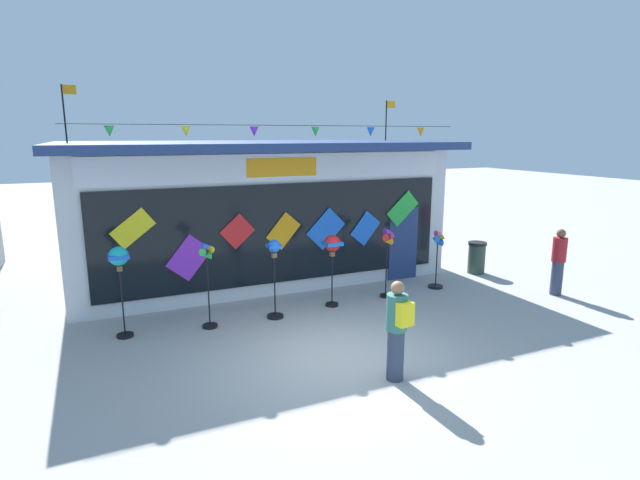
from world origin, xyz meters
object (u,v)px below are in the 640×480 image
person_mid_plaza (397,329)px  wind_spinner_center_left (274,263)px  kite_shop_building (250,206)px  wind_spinner_center_right (332,248)px  person_near_camera (558,262)px  wind_spinner_far_left (119,264)px  trash_bin (477,257)px  wind_spinner_right (388,247)px  wind_spinner_left (208,274)px  wind_spinner_far_right (438,251)px

person_mid_plaza → wind_spinner_center_left: bearing=-83.1°
kite_shop_building → person_mid_plaza: 7.80m
wind_spinner_center_right → person_near_camera: wind_spinner_center_right is taller
wind_spinner_far_left → trash_bin: bearing=4.8°
wind_spinner_center_right → trash_bin: 5.21m
person_near_camera → trash_bin: bearing=3.2°
wind_spinner_center_right → wind_spinner_right: 1.50m
kite_shop_building → wind_spinner_right: (2.25, -4.03, -0.62)m
person_mid_plaza → kite_shop_building: bearing=-95.8°
kite_shop_building → trash_bin: (5.81, -3.20, -1.43)m
wind_spinner_far_left → wind_spinner_center_right: size_ratio=1.08×
wind_spinner_left → trash_bin: wind_spinner_left is taller
kite_shop_building → person_mid_plaza: bearing=-89.0°
wind_spinner_center_right → kite_shop_building: bearing=100.5°
person_near_camera → wind_spinner_far_left: bearing=73.8°
wind_spinner_center_left → wind_spinner_center_right: wind_spinner_center_left is taller
wind_spinner_far_left → wind_spinner_center_left: wind_spinner_far_left is taller
wind_spinner_right → person_mid_plaza: size_ratio=1.04×
kite_shop_building → wind_spinner_center_right: (0.75, -4.04, -0.51)m
wind_spinner_center_left → person_near_camera: 7.12m
person_near_camera → person_mid_plaza: (-6.12, -2.14, 0.03)m
wind_spinner_center_left → wind_spinner_far_right: bearing=3.9°
wind_spinner_far_right → person_near_camera: size_ratio=0.92×
person_near_camera → wind_spinner_left: bearing=73.6°
wind_spinner_far_right → person_near_camera: person_near_camera is taller
kite_shop_building → person_near_camera: kite_shop_building is taller
person_mid_plaza → wind_spinner_center_right: bearing=-106.3°
wind_spinner_right → person_mid_plaza: 4.28m
wind_spinner_right → trash_bin: size_ratio=1.92×
wind_spinner_center_right → wind_spinner_far_right: bearing=2.3°
wind_spinner_center_left → trash_bin: bearing=9.0°
wind_spinner_far_left → wind_spinner_center_left: bearing=-4.1°
wind_spinner_center_left → trash_bin: wind_spinner_center_left is taller
wind_spinner_center_right → person_near_camera: 5.74m
wind_spinner_right → person_near_camera: 4.32m
wind_spinner_far_right → trash_bin: (1.96, 0.72, -0.53)m
person_mid_plaza → trash_bin: (5.68, 4.54, -0.42)m
kite_shop_building → wind_spinner_center_left: (-0.72, -4.23, -0.65)m
wind_spinner_far_right → wind_spinner_far_left: bearing=-179.3°
kite_shop_building → wind_spinner_center_right: size_ratio=5.98×
wind_spinner_center_left → wind_spinner_center_right: (1.47, 0.19, 0.14)m
kite_shop_building → wind_spinner_right: kite_shop_building is taller
wind_spinner_far_left → wind_spinner_far_right: size_ratio=1.19×
wind_spinner_right → person_mid_plaza: wind_spinner_right is taller
wind_spinner_far_left → wind_spinner_right: wind_spinner_far_left is taller
wind_spinner_center_left → person_near_camera: size_ratio=1.04×
wind_spinner_right → wind_spinner_far_right: wind_spinner_right is taller
wind_spinner_center_left → person_mid_plaza: wind_spinner_center_left is taller
wind_spinner_center_right → wind_spinner_right: (1.50, 0.01, -0.11)m
wind_spinner_center_right → wind_spinner_far_left: bearing=179.5°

